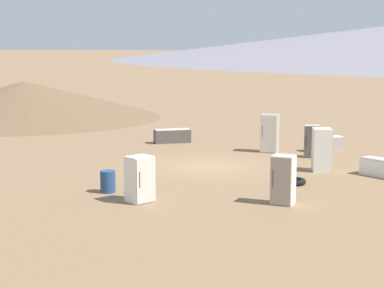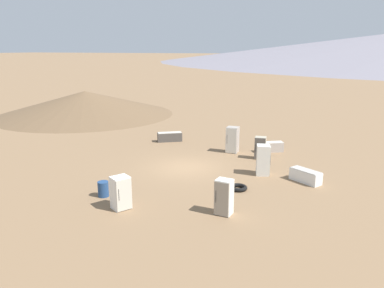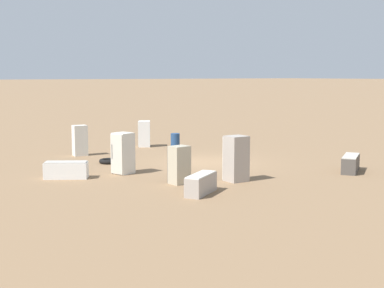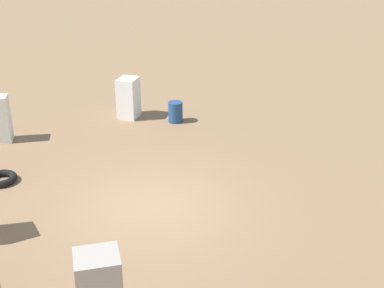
{
  "view_description": "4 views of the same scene",
  "coord_description": "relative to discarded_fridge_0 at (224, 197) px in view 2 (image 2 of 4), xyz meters",
  "views": [
    {
      "loc": [
        25.52,
        7.67,
        5.1
      ],
      "look_at": [
        -0.48,
        -0.94,
        0.83
      ],
      "focal_mm": 60.0,
      "sensor_mm": 36.0,
      "label": 1
    },
    {
      "loc": [
        20.06,
        8.5,
        7.07
      ],
      "look_at": [
        0.6,
        0.66,
        1.69
      ],
      "focal_mm": 35.0,
      "sensor_mm": 36.0,
      "label": 2
    },
    {
      "loc": [
        -20.63,
        14.88,
        4.18
      ],
      "look_at": [
        -0.84,
        1.34,
        1.08
      ],
      "focal_mm": 50.0,
      "sensor_mm": 36.0,
      "label": 3
    },
    {
      "loc": [
        -12.18,
        1.93,
        7.29
      ],
      "look_at": [
        0.34,
        -1.22,
        1.52
      ],
      "focal_mm": 50.0,
      "sensor_mm": 36.0,
      "label": 4
    }
  ],
  "objects": [
    {
      "name": "discarded_fridge_1",
      "position": [
        -5.55,
        2.92,
        -0.45
      ],
      "size": [
        1.46,
        1.81,
        0.69
      ],
      "rotation": [
        0.0,
        0.0,
        5.73
      ],
      "color": "white",
      "rests_on": "ground_plane"
    },
    {
      "name": "discarded_fridge_0",
      "position": [
        0.0,
        0.0,
        0.0
      ],
      "size": [
        0.68,
        0.76,
        1.59
      ],
      "rotation": [
        0.0,
        0.0,
        4.6
      ],
      "color": "silver",
      "rests_on": "ground_plane"
    },
    {
      "name": "discarded_fridge_4",
      "position": [
        -9.88,
        -2.44,
        0.11
      ],
      "size": [
        0.79,
        0.79,
        1.8
      ],
      "rotation": [
        0.0,
        0.0,
        4.71
      ],
      "color": "#A89E93",
      "rests_on": "ground_plane"
    },
    {
      "name": "discarded_fridge_7",
      "position": [
        -11.11,
        -7.85,
        -0.43
      ],
      "size": [
        1.54,
        1.91,
        0.72
      ],
      "rotation": [
        0.0,
        0.0,
        3.73
      ],
      "color": "#4C4742",
      "rests_on": "ground_plane"
    },
    {
      "name": "dirt_mound",
      "position": [
        -18.78,
        -21.63,
        0.49
      ],
      "size": [
        19.03,
        19.03,
        2.56
      ],
      "color": "brown",
      "rests_on": "ground_plane"
    },
    {
      "name": "discarded_fridge_2",
      "position": [
        1.17,
        -4.49,
        -0.04
      ],
      "size": [
        1.01,
        0.99,
        1.51
      ],
      "rotation": [
        0.0,
        0.0,
        5.75
      ],
      "color": "white",
      "rests_on": "ground_plane"
    },
    {
      "name": "discarded_fridge_6",
      "position": [
        -9.03,
        -0.31,
        -0.06
      ],
      "size": [
        0.7,
        0.77,
        1.47
      ],
      "rotation": [
        0.0,
        0.0,
        4.82
      ],
      "color": "#B2A88E",
      "rests_on": "ground_plane"
    },
    {
      "name": "ground_plane",
      "position": [
        -5.47,
        -4.12,
        -0.8
      ],
      "size": [
        1000.0,
        1000.0,
        0.0
      ],
      "primitive_type": "plane",
      "color": "#846647"
    },
    {
      "name": "scrap_tire",
      "position": [
        -3.09,
        -0.17,
        -0.69
      ],
      "size": [
        0.93,
        0.93,
        0.21
      ],
      "color": "black",
      "rests_on": "ground_plane"
    },
    {
      "name": "discarded_fridge_3",
      "position": [
        -10.99,
        0.04,
        -0.44
      ],
      "size": [
        1.39,
        1.76,
        0.71
      ],
      "rotation": [
        0.0,
        0.0,
        3.71
      ],
      "color": "#A89E93",
      "rests_on": "ground_plane"
    },
    {
      "name": "rusty_barrel",
      "position": [
        0.27,
        -6.08,
        -0.41
      ],
      "size": [
        0.53,
        0.53,
        0.76
      ],
      "color": "navy",
      "rests_on": "ground_plane"
    },
    {
      "name": "discarded_fridge_5",
      "position": [
        -5.91,
        0.51,
        0.08
      ],
      "size": [
        0.9,
        0.91,
        1.75
      ],
      "rotation": [
        0.0,
        0.0,
        0.27
      ],
      "color": "silver",
      "rests_on": "ground_plane"
    }
  ]
}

